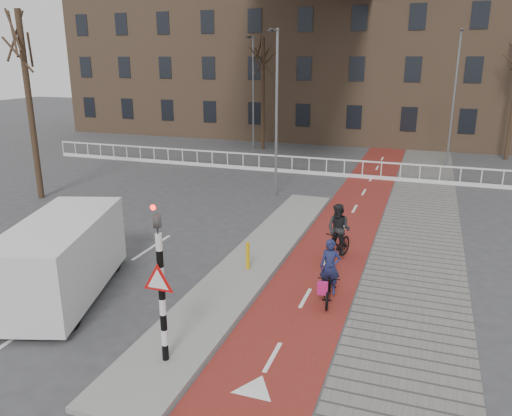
% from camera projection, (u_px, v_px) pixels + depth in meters
% --- Properties ---
extents(ground, '(120.00, 120.00, 0.00)m').
position_uv_depth(ground, '(227.00, 324.00, 12.40)').
color(ground, '#38383A').
rests_on(ground, ground).
extents(bike_lane, '(2.50, 60.00, 0.01)m').
position_uv_depth(bike_lane, '(351.00, 215.00, 20.96)').
color(bike_lane, maroon).
rests_on(bike_lane, ground).
extents(sidewalk, '(3.00, 60.00, 0.01)m').
position_uv_depth(sidewalk, '(421.00, 222.00, 20.08)').
color(sidewalk, slate).
rests_on(sidewalk, ground).
extents(curb_island, '(1.80, 16.00, 0.12)m').
position_uv_depth(curb_island, '(254.00, 260.00, 16.22)').
color(curb_island, gray).
rests_on(curb_island, ground).
extents(traffic_signal, '(0.80, 0.80, 3.68)m').
position_uv_depth(traffic_signal, '(161.00, 280.00, 10.19)').
color(traffic_signal, black).
rests_on(traffic_signal, curb_island).
extents(bollard, '(0.12, 0.12, 0.85)m').
position_uv_depth(bollard, '(248.00, 256.00, 15.25)').
color(bollard, '#D19F0B').
rests_on(bollard, curb_island).
extents(cyclist_near, '(0.79, 1.71, 1.75)m').
position_uv_depth(cyclist_near, '(329.00, 281.00, 13.42)').
color(cyclist_near, black).
rests_on(cyclist_near, bike_lane).
extents(cyclist_far, '(0.96, 1.83, 1.90)m').
position_uv_depth(cyclist_far, '(338.00, 238.00, 16.07)').
color(cyclist_far, black).
rests_on(cyclist_far, bike_lane).
extents(van, '(3.45, 5.40, 2.16)m').
position_uv_depth(van, '(61.00, 258.00, 13.56)').
color(van, silver).
rests_on(van, ground).
extents(railing, '(28.00, 0.10, 0.99)m').
position_uv_depth(railing, '(259.00, 165.00, 29.26)').
color(railing, silver).
rests_on(railing, ground).
extents(townhouse_row, '(46.00, 10.00, 15.90)m').
position_uv_depth(townhouse_row, '(343.00, 39.00, 40.01)').
color(townhouse_row, '#7F6047').
rests_on(townhouse_row, ground).
extents(tree_left, '(0.27, 0.27, 8.38)m').
position_uv_depth(tree_left, '(30.00, 108.00, 22.43)').
color(tree_left, black).
rests_on(tree_left, ground).
extents(tree_mid, '(0.28, 0.28, 7.65)m').
position_uv_depth(tree_mid, '(263.00, 95.00, 35.16)').
color(tree_mid, black).
rests_on(tree_mid, ground).
extents(streetlight_near, '(0.12, 0.12, 7.61)m').
position_uv_depth(streetlight_near, '(277.00, 116.00, 22.87)').
color(streetlight_near, slate).
rests_on(streetlight_near, ground).
extents(streetlight_left, '(0.12, 0.12, 7.83)m').
position_uv_depth(streetlight_left, '(253.00, 94.00, 35.39)').
color(streetlight_left, slate).
rests_on(streetlight_left, ground).
extents(streetlight_right, '(0.12, 0.12, 7.95)m').
position_uv_depth(streetlight_right, '(454.00, 101.00, 29.01)').
color(streetlight_right, slate).
rests_on(streetlight_right, ground).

